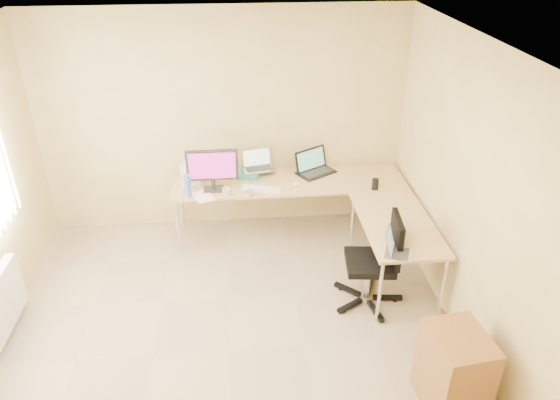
{
  "coord_description": "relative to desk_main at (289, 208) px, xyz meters",
  "views": [
    {
      "loc": [
        0.14,
        -3.4,
        3.44
      ],
      "look_at": [
        0.55,
        1.1,
        0.9
      ],
      "focal_mm": 33.18,
      "sensor_mm": 36.0,
      "label": 1
    }
  ],
  "objects": [
    {
      "name": "office_chair",
      "position": [
        0.64,
        -1.3,
        0.14
      ],
      "size": [
        0.65,
        0.65,
        0.98
      ],
      "primitive_type": "cube",
      "rotation": [
        0.0,
        0.0,
        -0.1
      ],
      "color": "black",
      "rests_on": "ground"
    },
    {
      "name": "wall_right",
      "position": [
        1.38,
        -1.85,
        0.93
      ],
      "size": [
        0.0,
        4.5,
        4.5
      ],
      "primitive_type": "plane",
      "rotation": [
        1.57,
        0.0,
        -1.57
      ],
      "color": "beige",
      "rests_on": "ground"
    },
    {
      "name": "monitor",
      "position": [
        -0.86,
        -0.15,
        0.61
      ],
      "size": [
        0.56,
        0.18,
        0.48
      ],
      "primitive_type": "cube",
      "rotation": [
        0.0,
        0.0,
        -0.0
      ],
      "color": "#272524",
      "rests_on": "desk_main"
    },
    {
      "name": "papers",
      "position": [
        -0.97,
        -0.3,
        0.37
      ],
      "size": [
        0.28,
        0.32,
        0.01
      ],
      "primitive_type": "cube",
      "rotation": [
        0.0,
        0.0,
        0.4
      ],
      "color": "white",
      "rests_on": "desk_main"
    },
    {
      "name": "laptop_black",
      "position": [
        0.33,
        0.16,
        0.5
      ],
      "size": [
        0.54,
        0.5,
        0.27
      ],
      "primitive_type": "cube",
      "rotation": [
        0.0,
        0.0,
        0.54
      ],
      "color": "black",
      "rests_on": "desk_main"
    },
    {
      "name": "desk_fan",
      "position": [
        -1.13,
        0.01,
        0.5
      ],
      "size": [
        0.28,
        0.28,
        0.27
      ],
      "primitive_type": "cylinder",
      "rotation": [
        0.0,
        0.0,
        -0.41
      ],
      "color": "silver",
      "rests_on": "desk_main"
    },
    {
      "name": "desk_main",
      "position": [
        0.0,
        0.0,
        0.0
      ],
      "size": [
        2.65,
        0.7,
        0.73
      ],
      "primitive_type": "cube",
      "color": "tan",
      "rests_on": "ground"
    },
    {
      "name": "white_box",
      "position": [
        -1.13,
        0.03,
        0.4
      ],
      "size": [
        0.24,
        0.19,
        0.08
      ],
      "primitive_type": "cube",
      "rotation": [
        0.0,
        0.0,
        0.14
      ],
      "color": "white",
      "rests_on": "desk_main"
    },
    {
      "name": "radiator",
      "position": [
        -2.75,
        -1.45,
        -0.02
      ],
      "size": [
        0.09,
        0.8,
        0.55
      ],
      "primitive_type": "cube",
      "color": "white",
      "rests_on": "ground"
    },
    {
      "name": "laptop_return",
      "position": [
        0.83,
        -1.54,
        0.46
      ],
      "size": [
        0.36,
        0.32,
        0.19
      ],
      "primitive_type": "cube",
      "rotation": [
        0.0,
        0.0,
        1.18
      ],
      "color": "#A8A8A8",
      "rests_on": "desk_return"
    },
    {
      "name": "desk_return",
      "position": [
        0.98,
        -1.0,
        0.0
      ],
      "size": [
        0.7,
        1.3,
        0.73
      ],
      "primitive_type": "cube",
      "color": "tan",
      "rests_on": "ground"
    },
    {
      "name": "book_stack",
      "position": [
        -0.45,
        0.2,
        0.39
      ],
      "size": [
        0.33,
        0.39,
        0.06
      ],
      "primitive_type": "cube",
      "rotation": [
        0.0,
        0.0,
        -0.26
      ],
      "color": "#32856B",
      "rests_on": "desk_main"
    },
    {
      "name": "laptop_center",
      "position": [
        -0.34,
        0.2,
        0.54
      ],
      "size": [
        0.4,
        0.34,
        0.23
      ],
      "primitive_type": "cube",
      "rotation": [
        0.0,
        0.0,
        0.21
      ],
      "color": "#AAACBA",
      "rests_on": "desk_main"
    },
    {
      "name": "keyboard",
      "position": [
        -0.33,
        -0.2,
        0.38
      ],
      "size": [
        0.46,
        0.24,
        0.02
      ],
      "primitive_type": "cube",
      "rotation": [
        0.0,
        0.0,
        -0.29
      ],
      "color": "white",
      "rests_on": "desk_main"
    },
    {
      "name": "mouse",
      "position": [
        0.06,
        -0.13,
        0.38
      ],
      "size": [
        0.09,
        0.06,
        0.03
      ],
      "primitive_type": "ellipsoid",
      "rotation": [
        0.0,
        0.0,
        -0.02
      ],
      "color": "white",
      "rests_on": "desk_main"
    },
    {
      "name": "cd_stack",
      "position": [
        -0.47,
        -0.3,
        0.38
      ],
      "size": [
        0.16,
        0.16,
        0.03
      ],
      "primitive_type": "cylinder",
      "rotation": [
        0.0,
        0.0,
        0.43
      ],
      "color": "silver",
      "rests_on": "desk_main"
    },
    {
      "name": "water_bottle",
      "position": [
        -1.13,
        -0.28,
        0.49
      ],
      "size": [
        0.08,
        0.08,
        0.25
      ],
      "primitive_type": "cylinder",
      "rotation": [
        0.0,
        0.0,
        0.12
      ],
      "color": "#4767AF",
      "rests_on": "desk_main"
    },
    {
      "name": "black_cup",
      "position": [
        0.92,
        -0.3,
        0.43
      ],
      "size": [
        0.09,
        0.09,
        0.13
      ],
      "primitive_type": "cylinder",
      "rotation": [
        0.0,
        0.0,
        0.19
      ],
      "color": "black",
      "rests_on": "desk_main"
    },
    {
      "name": "mug",
      "position": [
        -0.72,
        -0.3,
        0.41
      ],
      "size": [
        0.1,
        0.1,
        0.09
      ],
      "primitive_type": "imported",
      "rotation": [
        0.0,
        0.0,
        0.05
      ],
      "color": "beige",
      "rests_on": "desk_main"
    },
    {
      "name": "ceiling",
      "position": [
        -0.72,
        -1.85,
        2.24
      ],
      "size": [
        4.5,
        4.5,
        0.0
      ],
      "primitive_type": "plane",
      "rotation": [
        3.14,
        0.0,
        0.0
      ],
      "color": "white",
      "rests_on": "ground"
    },
    {
      "name": "floor",
      "position": [
        -0.72,
        -1.85,
        -0.36
      ],
      "size": [
        4.5,
        4.5,
        0.0
      ],
      "primitive_type": "plane",
      "color": "tan",
      "rests_on": "ground"
    },
    {
      "name": "cabinet",
      "position": [
        1.0,
        -2.58,
        -0.01
      ],
      "size": [
        0.47,
        0.55,
        0.7
      ],
      "primitive_type": "cube",
      "rotation": [
        0.0,
        0.0,
        0.12
      ],
      "color": "#AA6545",
      "rests_on": "ground"
    },
    {
      "name": "wall_back",
      "position": [
        -0.72,
        0.4,
        0.93
      ],
      "size": [
        4.5,
        0.0,
        4.5
      ],
      "primitive_type": "plane",
      "rotation": [
        1.57,
        0.0,
        0.0
      ],
      "color": "beige",
      "rests_on": "ground"
    }
  ]
}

